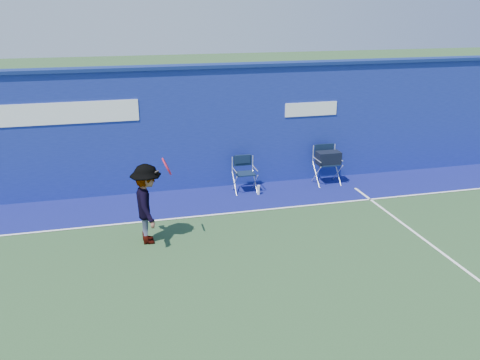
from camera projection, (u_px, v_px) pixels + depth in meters
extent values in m
plane|color=#284625|center=(212.00, 295.00, 8.24)|extent=(80.00, 80.00, 0.00)
cube|color=navy|center=(170.00, 131.00, 12.50)|extent=(24.00, 0.40, 3.00)
cube|color=navy|center=(167.00, 67.00, 11.99)|extent=(24.00, 0.50, 0.08)
cube|color=white|center=(37.00, 115.00, 11.42)|extent=(4.50, 0.02, 0.50)
cube|color=white|center=(311.00, 109.00, 13.01)|extent=(1.40, 0.02, 0.35)
cube|color=#0E1358|center=(179.00, 203.00, 11.99)|extent=(24.00, 1.80, 0.01)
cube|color=white|center=(184.00, 218.00, 11.17)|extent=(24.00, 0.06, 0.01)
cube|color=black|center=(245.00, 174.00, 12.57)|extent=(0.47, 0.39, 0.03)
cube|color=silver|center=(243.00, 163.00, 12.71)|extent=(0.53, 0.02, 0.38)
cube|color=black|center=(243.00, 161.00, 12.69)|extent=(0.47, 0.02, 0.27)
cube|color=black|center=(243.00, 159.00, 12.68)|extent=(0.38, 0.06, 0.21)
cube|color=black|center=(327.00, 164.00, 13.12)|extent=(0.53, 0.45, 0.03)
cube|color=silver|center=(324.00, 153.00, 13.29)|extent=(0.60, 0.03, 0.44)
cube|color=black|center=(324.00, 150.00, 13.26)|extent=(0.53, 0.03, 0.31)
cube|color=black|center=(328.00, 158.00, 13.04)|extent=(0.60, 0.35, 0.33)
cylinder|color=silver|center=(259.00, 190.00, 12.49)|extent=(0.07, 0.07, 0.24)
imported|color=#EA4738|center=(147.00, 204.00, 9.83)|extent=(0.63, 1.05, 1.60)
torus|color=#B8182F|center=(167.00, 166.00, 9.55)|extent=(0.18, 0.37, 0.35)
cylinder|color=gray|center=(167.00, 166.00, 9.55)|extent=(0.14, 0.31, 0.29)
cylinder|color=black|center=(151.00, 175.00, 9.52)|extent=(0.33, 0.04, 0.17)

